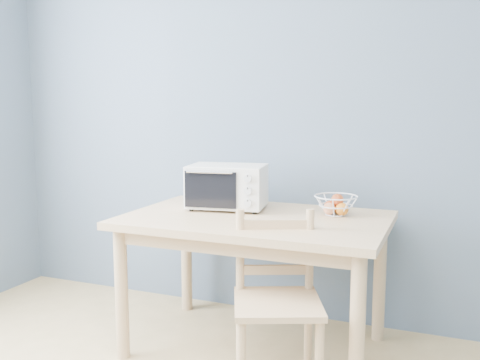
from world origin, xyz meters
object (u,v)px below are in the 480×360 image
at_px(dining_table, 256,235).
at_px(fruit_basket, 336,205).
at_px(toaster_oven, 224,186).
at_px(dining_chair, 277,305).

height_order(dining_table, fruit_basket, fruit_basket).
bearing_deg(toaster_oven, dining_table, -37.81).
bearing_deg(toaster_oven, fruit_basket, -4.64).
xyz_separation_m(dining_table, fruit_basket, (0.40, 0.18, 0.16)).
bearing_deg(dining_chair, fruit_basket, 51.75).
bearing_deg(dining_chair, toaster_oven, 111.28).
xyz_separation_m(fruit_basket, dining_chair, (-0.15, -0.55, -0.39)).
bearing_deg(dining_chair, dining_table, 100.56).
distance_m(dining_table, fruit_basket, 0.46).
relative_size(dining_table, fruit_basket, 5.62).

